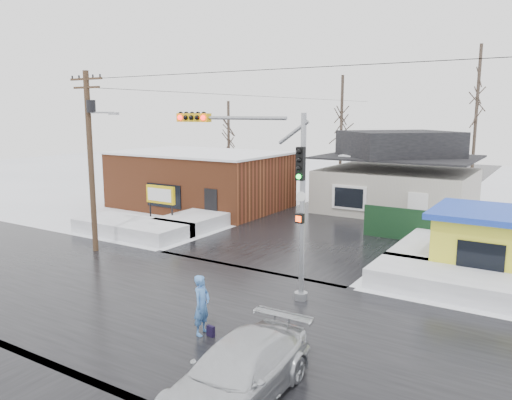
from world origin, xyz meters
The scene contains 20 objects.
ground centered at (0.00, 0.00, 0.00)m, with size 120.00×120.00×0.00m, color white.
road_ns centered at (0.00, 0.00, 0.01)m, with size 10.00×120.00×0.02m, color black.
road_ew centered at (0.00, 0.00, 0.01)m, with size 120.00×10.00×0.02m, color black.
snowbank_nw centered at (-9.00, 7.00, 0.40)m, with size 7.00×3.00×0.80m, color white.
snowbank_ne centered at (9.00, 7.00, 0.40)m, with size 7.00×3.00×0.80m, color white.
snowbank_nside_w centered at (-7.00, 12.00, 0.40)m, with size 3.00×8.00×0.80m, color white.
snowbank_nside_e centered at (7.00, 12.00, 0.40)m, with size 3.00×8.00×0.80m, color white.
traffic_signal centered at (2.43, 2.97, 4.54)m, with size 6.05×0.68×7.00m.
utility_pole centered at (-7.93, 3.50, 5.11)m, with size 3.15×0.44×9.00m.
brick_building centered at (-11.00, 15.99, 2.08)m, with size 12.20×8.20×4.12m.
marquee_sign centered at (-9.00, 9.49, 1.92)m, with size 2.20×0.21×2.55m.
house centered at (2.00, 22.00, 2.62)m, with size 10.40×8.40×5.76m.
kiosk centered at (9.50, 9.99, 1.46)m, with size 4.60×4.60×2.88m.
fence centered at (6.50, 14.00, 0.90)m, with size 8.00×0.12×1.80m, color black.
tree_far_left centered at (-4.00, 26.00, 7.95)m, with size 3.00×3.00×10.00m.
tree_far_mid centered at (6.00, 28.00, 9.54)m, with size 3.00×3.00×12.00m.
tree_far_west centered at (-14.00, 24.00, 6.36)m, with size 3.00×3.00×8.00m.
pedestrian centered at (2.66, -1.33, 0.97)m, with size 0.71×0.47×1.95m, color #467CC6.
car centered at (5.74, -3.84, 0.74)m, with size 2.07×5.10×1.48m, color silver.
shopping_bag centered at (3.00, -1.33, 0.17)m, with size 0.28×0.12×0.35m, color black.
Camera 1 is at (12.04, -13.14, 7.02)m, focal length 35.00 mm.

